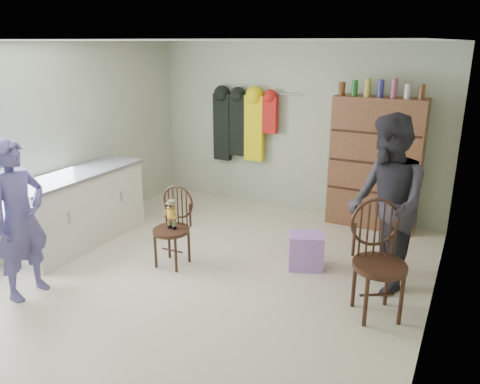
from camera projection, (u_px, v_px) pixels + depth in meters
The scene contains 10 objects.
ground_plane at pixel (212, 274), 5.25m from camera, with size 5.00×5.00×0.00m, color beige.
room_walls at pixel (234, 127), 5.21m from camera, with size 5.00×5.00×5.00m.
counter at pixel (79, 208), 5.95m from camera, with size 0.64×1.86×0.94m.
chair_front at pixel (173, 221), 5.35m from camera, with size 0.43×0.43×0.93m.
chair_far at pixel (378, 255), 4.34m from camera, with size 0.68×0.68×1.11m.
striped_bag at pixel (306, 251), 5.35m from camera, with size 0.39×0.30×0.41m, color #E572CD.
person_left at pixel (20, 220), 4.61m from camera, with size 0.59×0.39×1.63m, color #4F4987.
person_right at pixel (386, 205), 4.73m from camera, with size 0.89×0.70×1.84m, color #2D2B33.
dresser at pixel (375, 163), 6.37m from camera, with size 1.20×0.39×2.05m.
coat_rack at pixel (242, 125), 7.24m from camera, with size 1.42×0.12×1.09m.
Camera 1 is at (2.42, -4.05, 2.49)m, focal length 35.00 mm.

